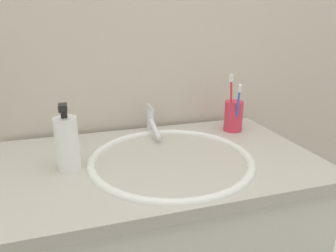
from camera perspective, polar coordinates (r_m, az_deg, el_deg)
tiled_wall_back at (r=1.08m, az=-6.76°, el=16.83°), size 2.10×0.04×2.40m
sink_basin at (r=0.87m, az=0.58°, el=-8.93°), size 0.46×0.46×0.12m
faucet at (r=1.03m, az=-2.98°, el=0.46°), size 0.02×0.16×0.09m
toothbrush_cup at (r=1.08m, az=12.35°, el=1.87°), size 0.06×0.06×0.11m
toothbrush_red at (r=1.04m, az=11.95°, el=4.92°), size 0.03×0.02×0.20m
toothbrush_blue at (r=1.03m, az=13.17°, el=3.84°), size 0.03×0.05×0.17m
soap_dispenser at (r=0.81m, az=-18.64°, el=-3.13°), size 0.06×0.06×0.18m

